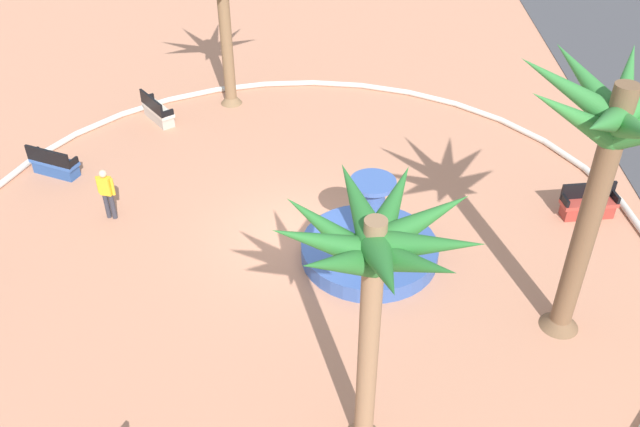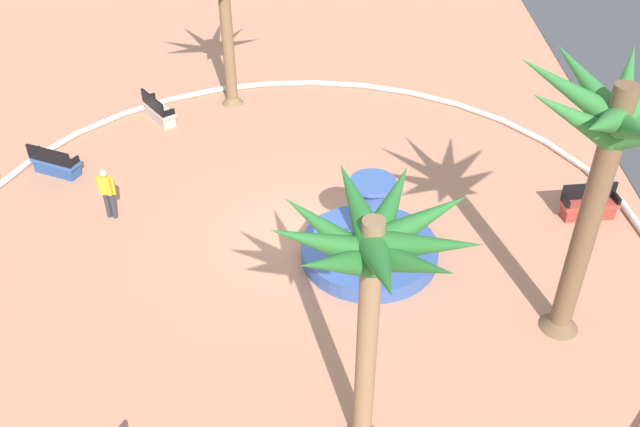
{
  "view_description": "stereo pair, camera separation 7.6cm",
  "coord_description": "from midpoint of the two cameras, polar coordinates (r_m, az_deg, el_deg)",
  "views": [
    {
      "loc": [
        14.91,
        1.01,
        11.79
      ],
      "look_at": [
        0.24,
        0.57,
        1.0
      ],
      "focal_mm": 38.42,
      "sensor_mm": 36.0,
      "label": 1
    },
    {
      "loc": [
        14.9,
        1.08,
        11.79
      ],
      "look_at": [
        0.24,
        0.57,
        1.0
      ],
      "focal_mm": 38.42,
      "sensor_mm": 36.0,
      "label": 2
    }
  ],
  "objects": [
    {
      "name": "ground_plane",
      "position": [
        19.03,
        -1.81,
        -1.97
      ],
      "size": [
        80.0,
        80.0,
        0.0
      ],
      "primitive_type": "plane",
      "color": "tan"
    },
    {
      "name": "palm_tree_near_fountain",
      "position": [
        14.5,
        22.95,
        5.54
      ],
      "size": [
        4.26,
        4.09,
        6.52
      ],
      "color": "brown",
      "rests_on": "ground"
    },
    {
      "name": "person_cyclist_photo",
      "position": [
        20.15,
        -17.44,
        1.75
      ],
      "size": [
        0.27,
        0.52,
        1.61
      ],
      "color": "#33333D",
      "rests_on": "ground"
    },
    {
      "name": "bench_west",
      "position": [
        22.99,
        -21.33,
        3.77
      ],
      "size": [
        1.04,
        1.67,
        1.0
      ],
      "color": "#335BA8",
      "rests_on": "ground"
    },
    {
      "name": "bench_east",
      "position": [
        21.07,
        21.32,
        0.62
      ],
      "size": [
        0.73,
        1.66,
        1.0
      ],
      "color": "#B73D33",
      "rests_on": "ground"
    },
    {
      "name": "fountain",
      "position": [
        18.18,
        4.03,
        -2.81
      ],
      "size": [
        3.64,
        3.64,
        2.45
      ],
      "color": "#38569E",
      "rests_on": "ground"
    },
    {
      "name": "palm_tree_mid_plaza",
      "position": [
        11.1,
        4.39,
        -4.04
      ],
      "size": [
        3.56,
        3.51,
        5.72
      ],
      "color": "#8E6B4C",
      "rests_on": "ground"
    },
    {
      "name": "bench_north",
      "position": [
        25.13,
        -13.45,
        8.21
      ],
      "size": [
        1.56,
        1.4,
        1.0
      ],
      "color": "beige",
      "rests_on": "ground"
    },
    {
      "name": "plaza_curb",
      "position": [
        18.97,
        -1.81,
        -1.73
      ],
      "size": [
        19.39,
        19.39,
        0.2
      ],
      "primitive_type": "torus",
      "color": "silver",
      "rests_on": "ground"
    }
  ]
}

